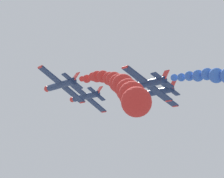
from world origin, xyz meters
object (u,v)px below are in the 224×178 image
Objects in this scene: airplane_left_inner at (61,85)px; airplane_left_outer at (146,84)px; airplane_lead at (85,97)px; airplane_right_inner at (156,92)px.

airplane_left_inner is 14.50m from airplane_left_outer.
airplane_left_inner is (-9.18, -8.55, 0.42)m from airplane_lead.
airplane_left_inner is 1.00× the size of airplane_left_outer.
airplane_left_inner is 1.00× the size of airplane_right_inner.
airplane_right_inner is at bearing -7.04° from airplane_left_inner.
airplane_right_inner is (8.48, -10.73, 0.18)m from airplane_lead.
airplane_right_inner is 1.00× the size of airplane_left_outer.
airplane_left_outer is (-8.82, -9.29, -0.44)m from airplane_right_inner.
airplane_left_inner is at bearing -137.04° from airplane_lead.
airplane_right_inner reaches higher than airplane_left_outer.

